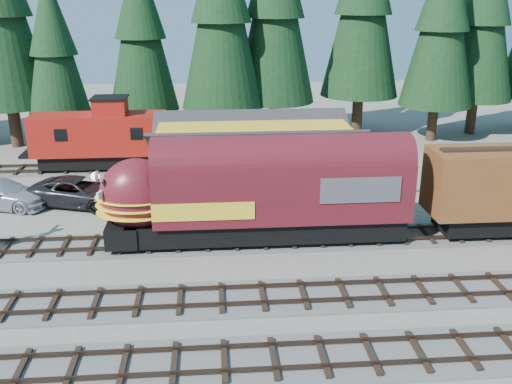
{
  "coord_description": "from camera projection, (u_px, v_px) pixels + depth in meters",
  "views": [
    {
      "loc": [
        -2.64,
        -23.89,
        12.77
      ],
      "look_at": [
        -0.41,
        4.0,
        2.84
      ],
      "focal_mm": 40.0,
      "sensor_mm": 36.0,
      "label": 1
    }
  ],
  "objects": [
    {
      "name": "conifer_backdrop",
      "position": [
        301.0,
        16.0,
        47.35
      ],
      "size": [
        80.95,
        23.58,
        17.38
      ],
      "color": "black",
      "rests_on": "ground"
    },
    {
      "name": "pickup_truck_b",
      "position": [
        0.0,
        194.0,
        35.26
      ],
      "size": [
        6.54,
        3.86,
        1.78
      ],
      "primitive_type": "imported",
      "rotation": [
        0.0,
        0.0,
        1.33
      ],
      "color": "#B0B2B8",
      "rests_on": "ground"
    },
    {
      "name": "caboose",
      "position": [
        100.0,
        137.0,
        42.17
      ],
      "size": [
        9.71,
        2.82,
        5.05
      ],
      "color": "black",
      "rests_on": "ground"
    },
    {
      "name": "pickup_truck_a",
      "position": [
        79.0,
        192.0,
        35.63
      ],
      "size": [
        6.87,
        4.67,
        1.75
      ],
      "primitive_type": "imported",
      "rotation": [
        0.0,
        0.0,
        1.26
      ],
      "color": "black",
      "rests_on": "ground"
    },
    {
      "name": "ground",
      "position": [
        271.0,
        277.0,
        26.92
      ],
      "size": [
        120.0,
        120.0,
        0.0
      ],
      "primitive_type": "plane",
      "color": "#6B665B",
      "rests_on": "ground"
    },
    {
      "name": "track_siding",
      "position": [
        444.0,
        234.0,
        31.41
      ],
      "size": [
        68.0,
        3.2,
        0.33
      ],
      "color": "#4C4947",
      "rests_on": "ground"
    },
    {
      "name": "depot",
      "position": [
        254.0,
        156.0,
        35.79
      ],
      "size": [
        12.8,
        7.0,
        5.3
      ],
      "color": "yellow",
      "rests_on": "ground"
    },
    {
      "name": "track_main_south",
      "position": [
        496.0,
        288.0,
        25.77
      ],
      "size": [
        68.0,
        3.2,
        0.33
      ],
      "color": "#4C4947",
      "rests_on": "ground"
    },
    {
      "name": "locomotive",
      "position": [
        249.0,
        197.0,
        29.75
      ],
      "size": [
        16.36,
        3.25,
        4.45
      ],
      "color": "black",
      "rests_on": "ground"
    },
    {
      "name": "track_spur",
      "position": [
        115.0,
        168.0,
        43.05
      ],
      "size": [
        32.0,
        3.2,
        0.33
      ],
      "color": "#4C4947",
      "rests_on": "ground"
    }
  ]
}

